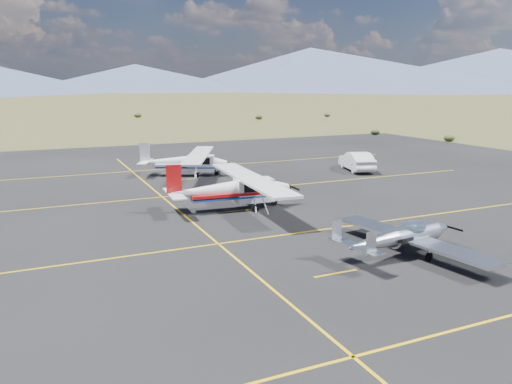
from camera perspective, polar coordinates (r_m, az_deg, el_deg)
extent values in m
plane|color=#383D1C|center=(24.82, 10.49, -5.41)|extent=(1600.00, 1600.00, 0.00)
cube|color=black|center=(30.60, 3.06, -1.84)|extent=(72.00, 72.00, 0.02)
cube|color=silver|center=(23.44, 17.42, -5.07)|extent=(2.46, 8.43, 0.11)
ellipsoid|color=#99BFD8|center=(23.31, 17.49, -4.02)|extent=(1.62, 1.07, 0.76)
cube|color=silver|center=(20.97, 11.30, -6.03)|extent=(1.02, 2.84, 0.06)
cube|color=silver|center=(20.06, 13.05, -5.70)|extent=(0.51, 0.12, 0.93)
cube|color=silver|center=(21.47, 9.21, -4.35)|extent=(0.51, 0.12, 0.93)
cylinder|color=black|center=(24.70, 19.60, -5.62)|extent=(0.32, 0.13, 0.31)
cylinder|color=black|center=(22.79, 19.15, -7.00)|extent=(0.38, 0.15, 0.37)
cylinder|color=black|center=(24.15, 15.06, -5.65)|extent=(0.38, 0.15, 0.37)
cube|color=white|center=(30.45, -0.25, 0.23)|extent=(2.36, 1.35, 1.40)
cube|color=white|center=(30.23, -0.62, 1.55)|extent=(2.37, 11.52, 0.15)
cube|color=black|center=(30.39, -0.25, 0.77)|extent=(1.74, 1.35, 0.57)
cube|color=#AE0E0F|center=(30.04, -2.67, -0.15)|extent=(5.27, 1.56, 0.19)
cube|color=#AE0E0F|center=(28.97, -9.38, 1.44)|extent=(0.89, 0.13, 1.66)
cube|color=white|center=(29.13, -9.32, -0.17)|extent=(1.00, 3.37, 0.06)
cylinder|color=black|center=(31.12, 2.09, -1.22)|extent=(0.38, 0.13, 0.37)
cylinder|color=black|center=(29.54, -0.09, -1.86)|extent=(0.47, 0.17, 0.46)
cylinder|color=black|center=(31.54, -1.47, -0.95)|extent=(0.47, 0.17, 0.46)
cube|color=white|center=(41.35, -6.31, 3.27)|extent=(2.43, 1.92, 1.32)
cube|color=white|center=(41.27, -6.60, 4.21)|extent=(5.83, 10.43, 0.14)
cube|color=black|center=(41.30, -6.32, 3.65)|extent=(1.91, 1.71, 0.54)
cube|color=white|center=(41.53, -8.05, 3.13)|extent=(4.93, 3.06, 0.18)
cube|color=white|center=(41.99, -12.61, 4.47)|extent=(0.79, 0.41, 1.57)
cube|color=white|center=(42.10, -12.56, 3.41)|extent=(1.96, 3.16, 0.06)
cylinder|color=black|center=(41.36, -4.53, 2.11)|extent=(0.36, 0.23, 0.35)
cylinder|color=black|center=(40.51, -6.85, 1.91)|extent=(0.44, 0.29, 0.43)
cylinder|color=black|center=(42.52, -6.52, 2.40)|extent=(0.44, 0.29, 0.43)
imported|color=silver|center=(44.53, 11.43, 3.49)|extent=(3.06, 5.34, 1.66)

